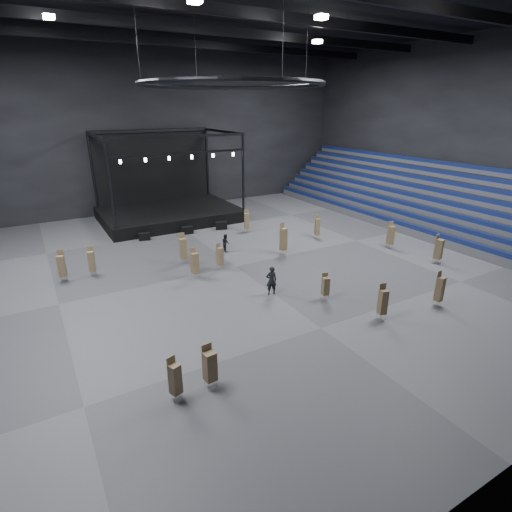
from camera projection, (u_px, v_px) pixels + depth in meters
floor at (236, 266)px, 30.90m from camera, size 50.00×50.00×0.00m
wall_back at (148, 130)px, 44.68m from camera, size 50.00×0.20×18.00m
wall_right at (459, 134)px, 39.37m from camera, size 0.20×42.00×18.00m
bleachers_right at (433, 208)px, 41.00m from camera, size 7.20×40.00×6.40m
stage at (167, 205)px, 43.52m from camera, size 14.00×10.00×9.20m
truss_ring at (232, 84)px, 26.27m from camera, size 12.30×12.30×5.15m
roof_girders at (230, 11)px, 24.77m from camera, size 49.00×30.35×0.70m
floodlights at (264, 10)px, 21.75m from camera, size 28.60×16.60×0.25m
flight_case_left at (144, 237)px, 36.77m from camera, size 1.12×0.75×0.69m
flight_case_mid at (187, 230)px, 38.60m from camera, size 1.11×0.62×0.71m
flight_case_right at (221, 225)px, 40.00m from camera, size 1.27×0.96×0.76m
chair_stack_0 at (439, 248)px, 31.01m from camera, size 0.68×0.68×2.38m
chair_stack_1 at (195, 262)px, 28.48m from camera, size 0.53×0.53×2.27m
chair_stack_2 at (391, 235)px, 34.35m from camera, size 0.59×0.59×2.39m
chair_stack_3 at (183, 248)px, 31.11m from camera, size 0.52×0.52×2.45m
chair_stack_4 at (383, 301)px, 22.98m from camera, size 0.52×0.52×2.22m
chair_stack_5 at (62, 265)px, 28.00m from camera, size 0.59×0.59×2.28m
chair_stack_6 at (317, 226)px, 36.95m from camera, size 0.57×0.57×2.28m
chair_stack_7 at (325, 286)px, 25.38m from camera, size 0.50×0.50×1.80m
chair_stack_8 at (440, 288)px, 24.51m from camera, size 0.48×0.48×2.32m
chair_stack_9 at (175, 378)px, 16.61m from camera, size 0.54×0.54×2.10m
chair_stack_10 at (210, 365)px, 17.33m from camera, size 0.56×0.56×2.16m
chair_stack_11 at (247, 220)px, 38.77m from camera, size 0.59×0.59×2.27m
chair_stack_12 at (220, 256)px, 30.04m from camera, size 0.52×0.52×2.06m
chair_stack_13 at (92, 261)px, 28.92m from camera, size 0.54×0.54×2.23m
chair_stack_14 at (283, 238)px, 32.96m from camera, size 0.58×0.58×2.72m
man_center at (271, 281)px, 26.08m from camera, size 0.82×0.66×1.96m
crew_member at (226, 243)px, 33.85m from camera, size 0.61×0.77×1.52m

